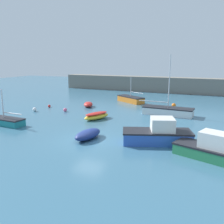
# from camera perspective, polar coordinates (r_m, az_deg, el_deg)

# --- Properties ---
(ground_plane) EXTENTS (120.00, 120.00, 0.20)m
(ground_plane) POSITION_cam_1_polar(r_m,az_deg,el_deg) (20.75, -5.28, -6.58)
(ground_plane) COLOR #38667F
(harbor_breakwater) EXTENTS (45.19, 2.94, 2.97)m
(harbor_breakwater) POSITION_cam_1_polar(r_m,az_deg,el_deg) (50.30, 13.03, 6.06)
(harbor_breakwater) COLOR slate
(harbor_breakwater) RESTS_ON ground_plane
(dinghy_near_pier) EXTENTS (2.11, 2.61, 0.67)m
(dinghy_near_pier) POSITION_cam_1_polar(r_m,az_deg,el_deg) (34.55, -5.45, 1.74)
(dinghy_near_pier) COLOR red
(dinghy_near_pier) RESTS_ON ground_plane
(rowboat_with_red_cover) EXTENTS (2.33, 3.48, 0.75)m
(rowboat_with_red_cover) POSITION_cam_1_polar(r_m,az_deg,el_deg) (27.46, -3.56, -0.86)
(rowboat_with_red_cover) COLOR yellow
(rowboat_with_red_cover) RESTS_ON ground_plane
(motorboat_with_cabin) EXTENTS (6.72, 3.70, 1.86)m
(motorboat_with_cabin) POSITION_cam_1_polar(r_m,az_deg,el_deg) (17.73, 23.83, -8.39)
(motorboat_with_cabin) COLOR #287A4C
(motorboat_with_cabin) RESTS_ON ground_plane
(sailboat_short_mast) EXTENTS (4.92, 3.84, 3.80)m
(sailboat_short_mast) POSITION_cam_1_polar(r_m,az_deg,el_deg) (38.14, 4.28, 2.94)
(sailboat_short_mast) COLOR orange
(sailboat_short_mast) RESTS_ON ground_plane
(cabin_cruiser_white) EXTENTS (5.75, 3.87, 2.03)m
(cabin_cruiser_white) POSITION_cam_1_polar(r_m,az_deg,el_deg) (19.99, 10.52, -4.95)
(cabin_cruiser_white) COLOR #2D56B7
(cabin_cruiser_white) RESTS_ON ground_plane
(sailboat_twin_hulled) EXTENTS (4.81, 1.65, 3.60)m
(sailboat_twin_hulled) POSITION_cam_1_polar(r_m,az_deg,el_deg) (27.39, -23.43, -1.86)
(sailboat_twin_hulled) COLOR teal
(sailboat_twin_hulled) RESTS_ON ground_plane
(rowboat_white_midwater) EXTENTS (1.65, 3.15, 0.79)m
(rowboat_white_midwater) POSITION_cam_1_polar(r_m,az_deg,el_deg) (20.78, -5.53, -5.12)
(rowboat_white_midwater) COLOR navy
(rowboat_white_midwater) RESTS_ON ground_plane
(sailboat_tall_mast) EXTENTS (6.56, 2.14, 7.01)m
(sailboat_tall_mast) POSITION_cam_1_polar(r_m,az_deg,el_deg) (30.02, 12.65, 0.23)
(sailboat_tall_mast) COLOR white
(sailboat_tall_mast) RESTS_ON ground_plane
(mooring_buoy_orange) EXTENTS (0.56, 0.56, 0.56)m
(mooring_buoy_orange) POSITION_cam_1_polar(r_m,az_deg,el_deg) (35.08, 13.94, 1.50)
(mooring_buoy_orange) COLOR orange
(mooring_buoy_orange) RESTS_ON ground_plane
(mooring_buoy_red) EXTENTS (0.37, 0.37, 0.37)m
(mooring_buoy_red) POSITION_cam_1_polar(r_m,az_deg,el_deg) (35.10, -14.14, 1.33)
(mooring_buoy_red) COLOR red
(mooring_buoy_red) RESTS_ON ground_plane
(mooring_buoy_white) EXTENTS (0.52, 0.52, 0.52)m
(mooring_buoy_white) POSITION_cam_1_polar(r_m,az_deg,el_deg) (32.83, -17.27, 0.55)
(mooring_buoy_white) COLOR white
(mooring_buoy_white) RESTS_ON ground_plane
(mooring_buoy_pink) EXTENTS (0.46, 0.46, 0.46)m
(mooring_buoy_pink) POSITION_cam_1_polar(r_m,az_deg,el_deg) (31.82, -10.65, 0.49)
(mooring_buoy_pink) COLOR #EA668C
(mooring_buoy_pink) RESTS_ON ground_plane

